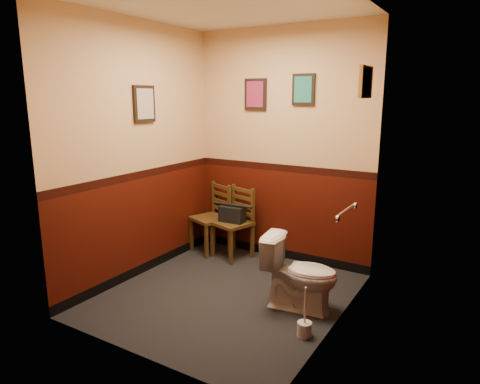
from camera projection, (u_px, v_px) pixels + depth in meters
name	position (u px, v px, depth m)	size (l,w,h in m)	color
floor	(227.00, 295.00, 4.25)	(2.20, 2.40, 0.00)	black
ceiling	(225.00, 4.00, 3.66)	(2.20, 2.40, 0.00)	silver
wall_back	(282.00, 147.00, 4.95)	(2.20, 2.70, 0.00)	#3A0D06
wall_front	(132.00, 182.00, 2.95)	(2.20, 2.70, 0.00)	#3A0D06
wall_left	(139.00, 152.00, 4.51)	(2.40, 2.70, 0.00)	#3A0D06
wall_right	(342.00, 171.00, 3.40)	(2.40, 2.70, 0.00)	#3A0D06
grab_bar	(345.00, 212.00, 3.71)	(0.05, 0.56, 0.06)	silver
framed_print_back_a	(255.00, 94.00, 4.98)	(0.28, 0.04, 0.36)	black
framed_print_back_b	(303.00, 89.00, 4.67)	(0.26, 0.04, 0.34)	black
framed_print_left	(144.00, 104.00, 4.47)	(0.04, 0.30, 0.38)	black
framed_print_right	(366.00, 82.00, 3.76)	(0.04, 0.34, 0.28)	olive
toilet	(300.00, 274.00, 3.91)	(0.39, 0.69, 0.68)	white
toilet_brush	(304.00, 328.00, 3.50)	(0.12, 0.12, 0.43)	silver
chair_left	(212.00, 218.00, 5.38)	(0.52, 0.52, 0.86)	#4D3517
chair_right	(235.00, 223.00, 5.18)	(0.50, 0.50, 0.86)	#4D3517
handbag	(232.00, 214.00, 5.13)	(0.31, 0.16, 0.22)	black
tp_stack	(276.00, 247.00, 5.15)	(0.21, 0.13, 0.36)	silver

